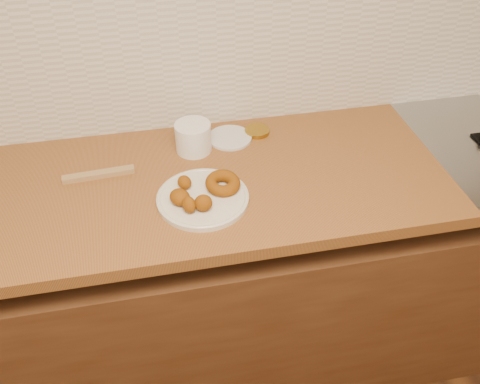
{
  "coord_description": "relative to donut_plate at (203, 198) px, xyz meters",
  "views": [
    {
      "loc": [
        -0.33,
        0.54,
        1.81
      ],
      "look_at": [
        -0.12,
        1.57,
        0.93
      ],
      "focal_mm": 38.0,
      "sensor_mm": 36.0,
      "label": 1
    }
  ],
  "objects": [
    {
      "name": "fried_dough_chunks",
      "position": [
        -0.04,
        -0.02,
        0.03
      ],
      "size": [
        0.12,
        0.15,
        0.05
      ],
      "color": "#803F00",
      "rests_on": "donut_plate"
    },
    {
      "name": "brass_jar_lid",
      "position": [
        0.22,
        0.3,
        -0.0
      ],
      "size": [
        0.08,
        0.08,
        0.01
      ],
      "primitive_type": "cylinder",
      "rotation": [
        0.0,
        0.0,
        -0.04
      ],
      "color": "olive",
      "rests_on": "butcher_block"
    },
    {
      "name": "butcher_block",
      "position": [
        -0.43,
        0.1,
        -0.03
      ],
      "size": [
        2.3,
        0.62,
        0.04
      ],
      "primitive_type": "cube",
      "color": "#915F32",
      "rests_on": "base_cabinet"
    },
    {
      "name": "wooden_utensil",
      "position": [
        -0.28,
        0.16,
        0.0
      ],
      "size": [
        0.21,
        0.04,
        0.02
      ],
      "primitive_type": "cube",
      "rotation": [
        0.0,
        0.0,
        0.07
      ],
      "color": "#9F7B4E",
      "rests_on": "butcher_block"
    },
    {
      "name": "tub_lid",
      "position": [
        0.13,
        0.28,
        -0.0
      ],
      "size": [
        0.18,
        0.18,
        0.01
      ],
      "primitive_type": "cylinder",
      "rotation": [
        0.0,
        0.0,
        -0.31
      ],
      "color": "silver",
      "rests_on": "butcher_block"
    },
    {
      "name": "plastic_tub",
      "position": [
        0.01,
        0.24,
        0.04
      ],
      "size": [
        0.13,
        0.13,
        0.09
      ],
      "primitive_type": "cylinder",
      "rotation": [
        0.0,
        0.0,
        0.2
      ],
      "color": "white",
      "rests_on": "butcher_block"
    },
    {
      "name": "ring_donut",
      "position": [
        0.06,
        0.03,
        0.02
      ],
      "size": [
        0.14,
        0.14,
        0.04
      ],
      "primitive_type": "torus",
      "rotation": [
        0.1,
        0.0,
        0.63
      ],
      "color": "#803F00",
      "rests_on": "donut_plate"
    },
    {
      "name": "backsplash",
      "position": [
        0.22,
        0.4,
        0.29
      ],
      "size": [
        3.6,
        0.02,
        0.6
      ],
      "primitive_type": "cube",
      "color": "beige",
      "rests_on": "wall_back"
    },
    {
      "name": "base_cabinet",
      "position": [
        0.22,
        0.1,
        -0.52
      ],
      "size": [
        3.6,
        0.6,
        0.77
      ],
      "primitive_type": "cube",
      "color": "brown",
      "rests_on": "floor"
    },
    {
      "name": "donut_plate",
      "position": [
        0.0,
        0.0,
        0.0
      ],
      "size": [
        0.25,
        0.25,
        0.01
      ],
      "primitive_type": "cylinder",
      "color": "beige",
      "rests_on": "butcher_block"
    }
  ]
}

